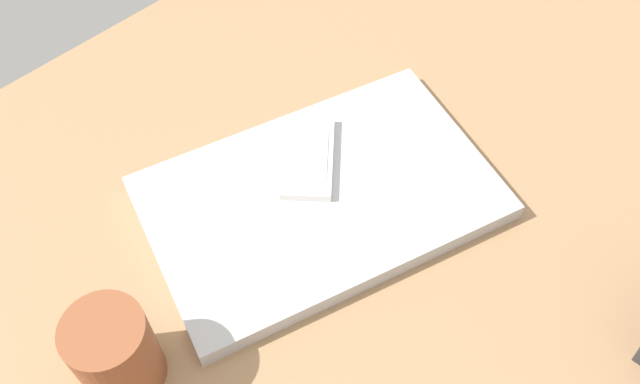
# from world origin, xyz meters

# --- Properties ---
(desk_surface) EXTENTS (1.20, 0.80, 0.03)m
(desk_surface) POSITION_xyz_m (0.00, 0.00, 0.01)
(desk_surface) COLOR #9E7751
(desk_surface) RESTS_ON ground
(laptop_closed) EXTENTS (0.38, 0.30, 0.02)m
(laptop_closed) POSITION_xyz_m (0.03, 0.03, 0.04)
(laptop_closed) COLOR #B7BABC
(laptop_closed) RESTS_ON desk_surface
(cell_phone_on_laptop) EXTENTS (0.11, 0.11, 0.01)m
(cell_phone_on_laptop) POSITION_xyz_m (0.05, 0.07, 0.06)
(cell_phone_on_laptop) COLOR silver
(cell_phone_on_laptop) RESTS_ON laptop_closed
(pen_cup) EXTENTS (0.07, 0.07, 0.09)m
(pen_cup) POSITION_xyz_m (-0.21, 0.02, 0.08)
(pen_cup) COLOR brown
(pen_cup) RESTS_ON desk_surface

